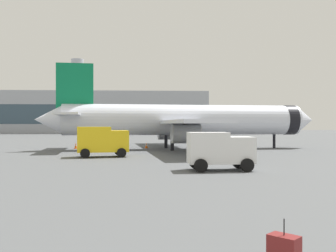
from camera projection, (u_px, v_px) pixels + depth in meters
name	position (u px, v px, depth m)	size (l,w,h in m)	color
airplane_at_gate	(183.00, 120.00, 48.51)	(35.77, 32.33, 10.50)	silver
service_truck	(102.00, 140.00, 36.93)	(5.10, 3.20, 2.90)	yellow
cargo_van	(220.00, 149.00, 26.14)	(4.46, 2.44, 2.60)	white
safety_cone_near	(99.00, 145.00, 50.04)	(0.44, 0.44, 0.78)	#F2590C
safety_cone_mid	(76.00, 146.00, 49.43)	(0.44, 0.44, 0.77)	#F2590C
safety_cone_far	(146.00, 145.00, 50.58)	(0.44, 0.44, 0.70)	#F2590C
rolling_suitcase	(284.00, 251.00, 8.32)	(0.73, 0.74, 1.10)	maroon
terminal_building	(96.00, 113.00, 137.64)	(77.91, 21.22, 26.33)	#9EA3AD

